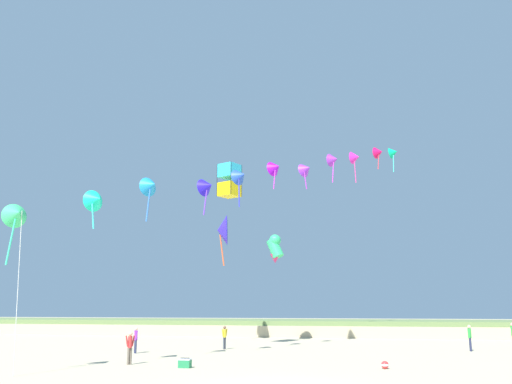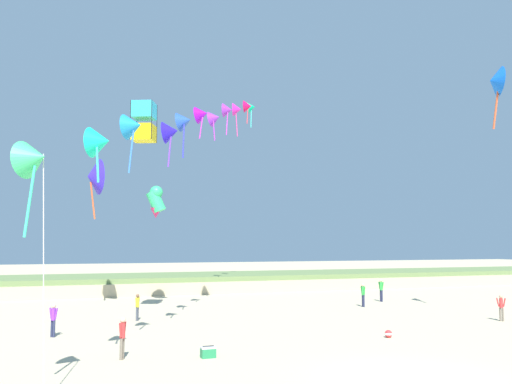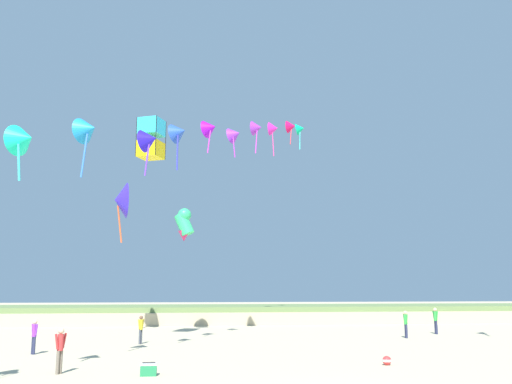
{
  "view_description": "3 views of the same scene",
  "coord_description": "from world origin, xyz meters",
  "views": [
    {
      "loc": [
        3.51,
        -20.07,
        2.85
      ],
      "look_at": [
        -2.74,
        9.41,
        9.25
      ],
      "focal_mm": 38.0,
      "sensor_mm": 36.0,
      "label": 1
    },
    {
      "loc": [
        -11.14,
        -15.55,
        4.42
      ],
      "look_at": [
        -1.66,
        10.32,
        7.12
      ],
      "focal_mm": 38.0,
      "sensor_mm": 36.0,
      "label": 2
    },
    {
      "loc": [
        -4.22,
        -14.63,
        2.98
      ],
      "look_at": [
        -0.74,
        12.03,
        7.85
      ],
      "focal_mm": 38.0,
      "sensor_mm": 36.0,
      "label": 3
    }
  ],
  "objects": [
    {
      "name": "dune_ridge",
      "position": [
        0.0,
        38.0,
        0.75
      ],
      "size": [
        120.0,
        11.96,
        1.51
      ],
      "color": "#BFAE8B",
      "rests_on": "ground"
    },
    {
      "name": "person_near_left",
      "position": [
        -8.64,
        6.4,
        0.94
      ],
      "size": [
        0.37,
        0.52,
        1.62
      ],
      "color": "#726656",
      "rests_on": "ground"
    },
    {
      "name": "person_mid_center",
      "position": [
        -11.2,
        12.78,
        0.92
      ],
      "size": [
        0.44,
        0.46,
        1.59
      ],
      "color": "#282D4C",
      "rests_on": "ground"
    },
    {
      "name": "person_far_left",
      "position": [
        9.64,
        18.79,
        0.97
      ],
      "size": [
        0.23,
        0.59,
        1.68
      ],
      "color": "#282D4C",
      "rests_on": "ground"
    },
    {
      "name": "person_far_right",
      "position": [
        -6.6,
        17.12,
        0.9
      ],
      "size": [
        0.35,
        0.5,
        1.55
      ],
      "color": "#474C56",
      "rests_on": "ground"
    },
    {
      "name": "kite_banner_string",
      "position": [
        -2.78,
        16.97,
        12.41
      ],
      "size": [
        19.22,
        33.34,
        18.34
      ],
      "color": "#3DDA7C"
    },
    {
      "name": "large_kite_low_lead",
      "position": [
        -4.34,
        24.64,
        7.71
      ],
      "size": [
        1.71,
        1.36,
        2.41
      ],
      "color": "#31CD76"
    },
    {
      "name": "large_kite_high_solo",
      "position": [
        -8.88,
        24.36,
        9.27
      ],
      "size": [
        1.43,
        2.7,
        4.33
      ],
      "color": "#3926DF"
    },
    {
      "name": "large_kite_outer_drift",
      "position": [
        -6.41,
        17.3,
        11.92
      ],
      "size": [
        1.74,
        1.74,
        2.4
      ],
      "color": "yellow"
    },
    {
      "name": "beach_cooler",
      "position": [
        -5.41,
        5.6,
        0.21
      ],
      "size": [
        0.58,
        0.41,
        0.46
      ],
      "color": "#23844C",
      "rests_on": "ground"
    },
    {
      "name": "beach_ball",
      "position": [
        3.93,
        7.12,
        0.18
      ],
      "size": [
        0.36,
        0.36,
        0.36
      ],
      "color": "red",
      "rests_on": "ground"
    }
  ]
}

